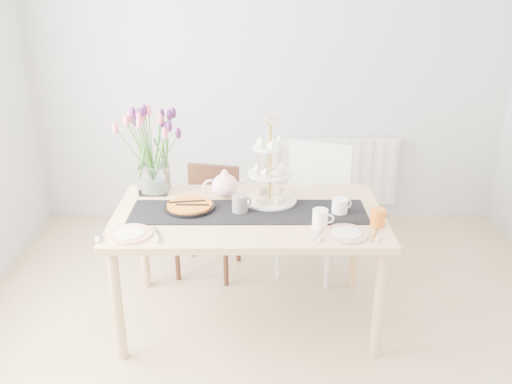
{
  "coord_description": "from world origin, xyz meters",
  "views": [
    {
      "loc": [
        -0.14,
        -2.26,
        2.09
      ],
      "look_at": [
        -0.13,
        0.62,
        0.9
      ],
      "focal_mm": 38.0,
      "sensor_mm": 36.0,
      "label": 1
    }
  ],
  "objects_px": {
    "plate_right": "(346,234)",
    "chair_brown": "(210,212)",
    "chair_white": "(314,199)",
    "cake_stand": "(270,181)",
    "tulip_vase": "(151,138)",
    "mug_white": "(320,218)",
    "radiator": "(328,172)",
    "mug_orange": "(378,217)",
    "plate_left": "(130,234)",
    "tart_tin": "(190,207)",
    "cream_jug": "(340,206)",
    "mug_grey": "(240,204)",
    "dining_table": "(249,224)",
    "teapot": "(225,186)"
  },
  "relations": [
    {
      "from": "dining_table",
      "to": "teapot",
      "type": "xyz_separation_m",
      "value": [
        -0.15,
        0.23,
        0.16
      ]
    },
    {
      "from": "radiator",
      "to": "chair_white",
      "type": "bearing_deg",
      "value": -103.8
    },
    {
      "from": "cake_stand",
      "to": "cream_jug",
      "type": "bearing_deg",
      "value": -23.1
    },
    {
      "from": "tart_tin",
      "to": "plate_left",
      "type": "distance_m",
      "value": 0.45
    },
    {
      "from": "chair_white",
      "to": "mug_grey",
      "type": "xyz_separation_m",
      "value": [
        -0.52,
        -0.67,
        0.25
      ]
    },
    {
      "from": "chair_white",
      "to": "cake_stand",
      "type": "xyz_separation_m",
      "value": [
        -0.34,
        -0.51,
        0.34
      ]
    },
    {
      "from": "radiator",
      "to": "teapot",
      "type": "xyz_separation_m",
      "value": [
        -0.83,
        -1.29,
        0.38
      ]
    },
    {
      "from": "tart_tin",
      "to": "cream_jug",
      "type": "bearing_deg",
      "value": -3.92
    },
    {
      "from": "dining_table",
      "to": "chair_brown",
      "type": "xyz_separation_m",
      "value": [
        -0.29,
        0.68,
        -0.23
      ]
    },
    {
      "from": "dining_table",
      "to": "tulip_vase",
      "type": "relative_size",
      "value": 2.42
    },
    {
      "from": "tart_tin",
      "to": "mug_orange",
      "type": "xyz_separation_m",
      "value": [
        1.08,
        -0.22,
        0.03
      ]
    },
    {
      "from": "tulip_vase",
      "to": "mug_orange",
      "type": "height_order",
      "value": "tulip_vase"
    },
    {
      "from": "mug_orange",
      "to": "plate_left",
      "type": "xyz_separation_m",
      "value": [
        -1.37,
        -0.12,
        -0.04
      ]
    },
    {
      "from": "tulip_vase",
      "to": "mug_orange",
      "type": "xyz_separation_m",
      "value": [
        1.34,
        -0.51,
        -0.31
      ]
    },
    {
      "from": "teapot",
      "to": "chair_white",
      "type": "bearing_deg",
      "value": 27.61
    },
    {
      "from": "teapot",
      "to": "plate_right",
      "type": "xyz_separation_m",
      "value": [
        0.69,
        -0.52,
        -0.08
      ]
    },
    {
      "from": "teapot",
      "to": "mug_white",
      "type": "height_order",
      "value": "teapot"
    },
    {
      "from": "radiator",
      "to": "plate_right",
      "type": "height_order",
      "value": "plate_right"
    },
    {
      "from": "dining_table",
      "to": "chair_brown",
      "type": "height_order",
      "value": "chair_brown"
    },
    {
      "from": "mug_white",
      "to": "tart_tin",
      "type": "bearing_deg",
      "value": 170.37
    },
    {
      "from": "radiator",
      "to": "chair_brown",
      "type": "xyz_separation_m",
      "value": [
        -0.96,
        -0.84,
        -0.01
      ]
    },
    {
      "from": "tart_tin",
      "to": "mug_white",
      "type": "relative_size",
      "value": 2.94
    },
    {
      "from": "tulip_vase",
      "to": "mug_white",
      "type": "height_order",
      "value": "tulip_vase"
    },
    {
      "from": "cream_jug",
      "to": "mug_grey",
      "type": "relative_size",
      "value": 0.85
    },
    {
      "from": "tulip_vase",
      "to": "mug_white",
      "type": "relative_size",
      "value": 6.37
    },
    {
      "from": "plate_left",
      "to": "tulip_vase",
      "type": "bearing_deg",
      "value": 87.0
    },
    {
      "from": "radiator",
      "to": "tart_tin",
      "type": "height_order",
      "value": "tart_tin"
    },
    {
      "from": "cream_jug",
      "to": "plate_left",
      "type": "xyz_separation_m",
      "value": [
        -1.18,
        -0.28,
        -0.04
      ]
    },
    {
      "from": "mug_white",
      "to": "tulip_vase",
      "type": "bearing_deg",
      "value": 160.44
    },
    {
      "from": "mug_grey",
      "to": "mug_white",
      "type": "relative_size",
      "value": 1.06
    },
    {
      "from": "plate_left",
      "to": "plate_right",
      "type": "distance_m",
      "value": 1.18
    },
    {
      "from": "radiator",
      "to": "tulip_vase",
      "type": "distance_m",
      "value": 1.87
    },
    {
      "from": "cream_jug",
      "to": "mug_grey",
      "type": "bearing_deg",
      "value": 155.78
    },
    {
      "from": "mug_orange",
      "to": "plate_left",
      "type": "relative_size",
      "value": 0.41
    },
    {
      "from": "chair_brown",
      "to": "mug_orange",
      "type": "height_order",
      "value": "mug_orange"
    },
    {
      "from": "teapot",
      "to": "plate_right",
      "type": "distance_m",
      "value": 0.86
    },
    {
      "from": "radiator",
      "to": "plate_left",
      "type": "bearing_deg",
      "value": -126.1
    },
    {
      "from": "radiator",
      "to": "chair_white",
      "type": "xyz_separation_m",
      "value": [
        -0.21,
        -0.85,
        0.1
      ]
    },
    {
      "from": "dining_table",
      "to": "mug_orange",
      "type": "height_order",
      "value": "mug_orange"
    },
    {
      "from": "chair_white",
      "to": "cream_jug",
      "type": "relative_size",
      "value": 10.09
    },
    {
      "from": "cream_jug",
      "to": "mug_orange",
      "type": "relative_size",
      "value": 0.94
    },
    {
      "from": "tulip_vase",
      "to": "cream_jug",
      "type": "distance_m",
      "value": 1.24
    },
    {
      "from": "chair_brown",
      "to": "plate_right",
      "type": "xyz_separation_m",
      "value": [
        0.82,
        -0.97,
        0.31
      ]
    },
    {
      "from": "tulip_vase",
      "to": "plate_left",
      "type": "relative_size",
      "value": 2.71
    },
    {
      "from": "chair_brown",
      "to": "mug_grey",
      "type": "distance_m",
      "value": 0.8
    },
    {
      "from": "plate_right",
      "to": "chair_brown",
      "type": "bearing_deg",
      "value": 130.19
    },
    {
      "from": "plate_left",
      "to": "plate_right",
      "type": "bearing_deg",
      "value": -0.0
    },
    {
      "from": "tulip_vase",
      "to": "chair_white",
      "type": "bearing_deg",
      "value": 17.27
    },
    {
      "from": "chair_brown",
      "to": "tart_tin",
      "type": "distance_m",
      "value": 0.71
    },
    {
      "from": "cake_stand",
      "to": "chair_white",
      "type": "bearing_deg",
      "value": 56.51
    }
  ]
}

